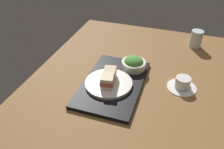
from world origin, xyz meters
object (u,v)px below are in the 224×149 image
(sandwich_plate, at_px, (109,83))
(coffee_cup, at_px, (182,84))
(sandwich_far, at_px, (107,81))
(sandwich_near, at_px, (110,74))
(drinking_glass, at_px, (196,39))
(salad_bowl, at_px, (134,63))

(sandwich_plate, relative_size, coffee_cup, 1.61)
(sandwich_plate, bearing_deg, sandwich_far, 7.94)
(sandwich_plate, xyz_separation_m, sandwich_far, (0.03, 0.00, 0.04))
(sandwich_near, relative_size, drinking_glass, 0.71)
(sandwich_near, bearing_deg, sandwich_far, 7.94)
(sandwich_plate, xyz_separation_m, salad_bowl, (-0.18, 0.08, 0.02))
(sandwich_plate, height_order, sandwich_far, sandwich_far)
(sandwich_plate, xyz_separation_m, sandwich_near, (-0.03, -0.00, 0.04))
(sandwich_plate, distance_m, coffee_cup, 0.36)
(sandwich_near, xyz_separation_m, sandwich_far, (0.06, 0.01, 0.00))
(sandwich_near, bearing_deg, salad_bowl, 149.81)
(sandwich_plate, height_order, salad_bowl, salad_bowl)
(sandwich_far, bearing_deg, coffee_cup, 113.25)
(sandwich_plate, distance_m, drinking_glass, 0.68)
(sandwich_far, relative_size, drinking_glass, 0.70)
(sandwich_near, xyz_separation_m, salad_bowl, (-0.15, 0.09, -0.01))
(salad_bowl, relative_size, drinking_glass, 1.18)
(sandwich_plate, distance_m, sandwich_near, 0.05)
(drinking_glass, bearing_deg, sandwich_near, -36.16)
(sandwich_far, bearing_deg, drinking_glass, 147.38)
(sandwich_far, distance_m, salad_bowl, 0.22)
(salad_bowl, bearing_deg, drinking_glass, 141.77)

